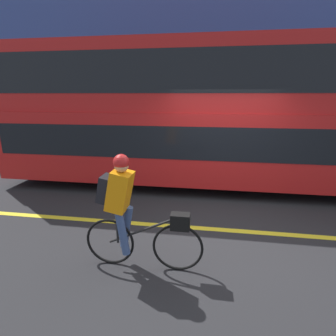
# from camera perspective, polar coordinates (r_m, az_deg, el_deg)

# --- Properties ---
(ground_plane) EXTENTS (80.00, 80.00, 0.00)m
(ground_plane) POSITION_cam_1_polar(r_m,az_deg,el_deg) (4.97, 11.76, -13.40)
(ground_plane) COLOR #232326
(road_center_line) EXTENTS (50.00, 0.14, 0.01)m
(road_center_line) POSITION_cam_1_polar(r_m,az_deg,el_deg) (5.02, 11.73, -13.03)
(road_center_line) COLOR yellow
(road_center_line) RESTS_ON ground_plane
(sidewalk_curb) EXTENTS (60.00, 2.16, 0.10)m
(sidewalk_curb) POSITION_cam_1_polar(r_m,az_deg,el_deg) (10.29, 10.39, 2.33)
(sidewalk_curb) COLOR gray
(sidewalk_curb) RESTS_ON ground_plane
(building_facade) EXTENTS (60.00, 0.30, 8.59)m
(building_facade) POSITION_cam_1_polar(r_m,az_deg,el_deg) (11.40, 11.40, 25.08)
(building_facade) COLOR #33478C
(building_facade) RESTS_ON ground_plane
(bus) EXTENTS (9.43, 2.48, 3.59)m
(bus) POSITION_cam_1_polar(r_m,az_deg,el_deg) (7.03, 4.01, 12.42)
(bus) COLOR black
(bus) RESTS_ON ground_plane
(cyclist_on_bike) EXTENTS (1.69, 0.32, 1.65)m
(cyclist_on_bike) POSITION_cam_1_polar(r_m,az_deg,el_deg) (3.65, -8.34, -8.85)
(cyclist_on_bike) COLOR black
(cyclist_on_bike) RESTS_ON ground_plane
(trash_bin) EXTENTS (0.60, 0.60, 0.90)m
(trash_bin) POSITION_cam_1_polar(r_m,az_deg,el_deg) (11.57, -20.96, 5.56)
(trash_bin) COLOR #515156
(trash_bin) RESTS_ON sidewalk_curb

